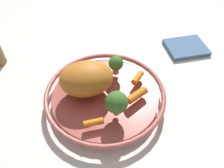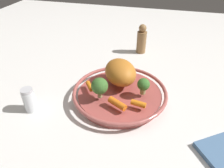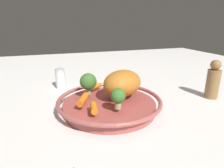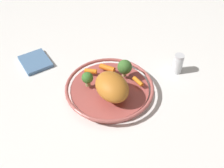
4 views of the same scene
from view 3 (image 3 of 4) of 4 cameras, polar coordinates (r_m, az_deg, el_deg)
The scene contains 10 objects.
ground_plane at distance 0.60m, azimuth -0.79°, elevation -7.61°, with size 2.30×2.30×0.00m, color silver.
serving_bowl at distance 0.59m, azimuth -0.80°, elevation -5.81°, with size 0.31×0.31×0.04m.
roast_chicken_piece at distance 0.59m, azimuth 3.06°, elevation 0.25°, with size 0.13×0.10×0.08m, color #BE6E24.
baby_carrot_back at distance 0.55m, azimuth -8.56°, elevation -4.55°, with size 0.02×0.02×0.06m, color orange.
baby_carrot_right at distance 0.50m, azimuth -5.37°, elevation -7.00°, with size 0.02×0.02×0.04m, color orange.
baby_carrot_left at distance 0.67m, azimuth -4.68°, elevation -0.64°, with size 0.01×0.01×0.05m, color orange.
broccoli_floret_large at distance 0.50m, azimuth 1.24°, elevation -3.78°, with size 0.04×0.04×0.06m.
broccoli_floret_edge at distance 0.61m, azimuth -6.99°, elevation 0.64°, with size 0.05×0.05×0.07m.
salt_shaker at distance 0.80m, azimuth -14.92°, elevation 1.57°, with size 0.04×0.04×0.08m.
pepper_mill at distance 0.76m, azimuth 27.55°, elevation 0.85°, with size 0.04×0.04×0.14m.
Camera 3 is at (0.52, -0.16, 0.26)m, focal length 31.14 mm.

